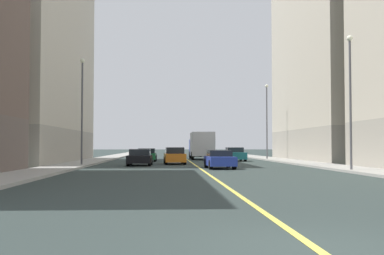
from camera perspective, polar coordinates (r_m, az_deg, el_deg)
name	(u,v)px	position (r m, az deg, el deg)	size (l,w,h in m)	color
ground_plane	(315,248)	(7.67, 14.63, -13.91)	(400.00, 400.00, 0.00)	#2C3735
sidewalk_left	(266,158)	(57.41, 8.93, -3.68)	(2.87, 168.00, 0.15)	#9E9B93
sidewalk_right	(105,158)	(56.66, -10.43, -3.69)	(2.87, 168.00, 0.15)	#9E9B93
lane_center_stripe	(186,159)	(56.23, -0.69, -3.80)	(0.16, 154.00, 0.01)	#E5D14C
building_left_mid	(340,60)	(52.49, 17.36, 7.78)	(9.90, 21.91, 21.15)	#9D9688
building_right_midblock	(23,51)	(47.58, -19.71, 8.66)	(9.90, 23.89, 20.86)	#9D9688
street_lamp_left_near	(350,89)	(30.11, 18.52, 4.41)	(0.36, 0.36, 8.09)	#4C4C51
street_lamp_right_near	(82,101)	(37.01, -13.09, 3.13)	(0.36, 0.36, 8.09)	#4C4C51
street_lamp_left_far	(267,114)	(53.03, 8.99, 1.58)	(0.36, 0.36, 8.23)	#4C4C51
car_orange	(175,156)	(40.52, -2.11, -3.44)	(1.90, 4.39, 1.43)	orange
car_green	(147,155)	(47.79, -5.48, -3.32)	(1.96, 3.99, 1.30)	#1E6B38
car_maroon	(195,152)	(68.39, 0.37, -2.99)	(1.96, 4.12, 1.33)	maroon
car_silver	(175,153)	(62.04, -2.11, -3.06)	(1.92, 3.92, 1.32)	silver
car_black	(140,157)	(37.92, -6.27, -3.60)	(1.91, 4.23, 1.30)	black
car_teal	(235,155)	(48.85, 5.17, -3.26)	(1.93, 4.45, 1.40)	#196670
car_blue	(220,159)	(32.60, 3.34, -3.86)	(1.92, 4.01, 1.26)	#23389E
box_truck	(201,145)	(54.69, 1.15, -2.14)	(2.59, 7.97, 3.08)	navy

